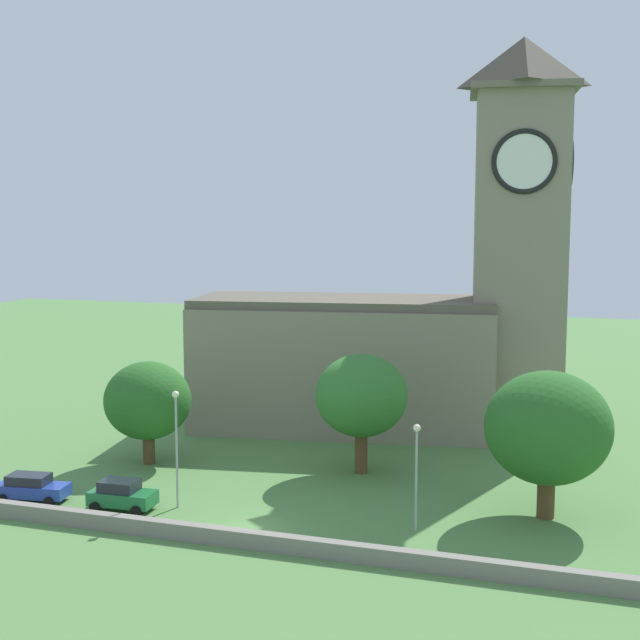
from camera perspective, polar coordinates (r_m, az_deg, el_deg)
ground_plane at (r=65.08m, az=0.60°, el=-9.19°), size 200.00×200.00×0.00m
church at (r=72.87m, az=5.71°, el=0.15°), size 31.87×14.05×31.97m
quay_barrier at (r=49.37m, az=-5.73°, el=-13.97°), size 51.68×0.70×0.95m
car_blue at (r=59.14m, az=-18.35°, el=-10.35°), size 4.77×2.59×1.69m
car_green at (r=55.91m, az=-12.84°, el=-11.09°), size 4.12×2.35×1.85m
streetlamp_west_mid at (r=54.58m, az=-9.38°, el=-7.14°), size 0.44×0.44×7.35m
streetlamp_central at (r=50.43m, az=6.33°, el=-9.01°), size 0.44×0.44×6.25m
tree_riverside_east at (r=53.71m, az=14.69°, el=-6.85°), size 7.51×7.51×8.88m
tree_riverside_west at (r=64.55m, az=-11.20°, el=-5.20°), size 6.29×6.29×7.51m
tree_churchyard at (r=60.91m, az=2.73°, el=-4.98°), size 6.42×6.42×8.43m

